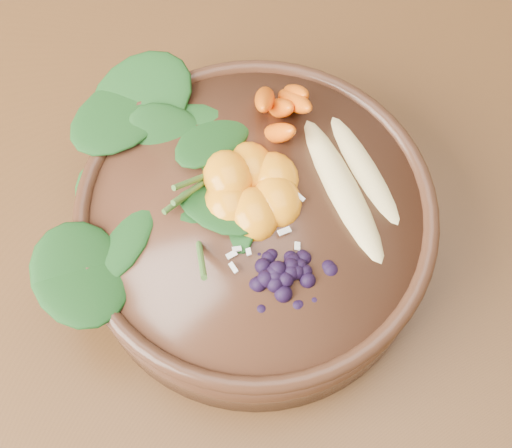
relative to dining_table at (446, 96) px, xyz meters
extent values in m
plane|color=#381E0F|center=(0.00, 0.00, -0.66)|extent=(4.00, 4.00, 0.00)
cube|color=#543318|center=(0.00, 0.00, 0.07)|extent=(1.60, 0.90, 0.04)
cylinder|color=#3D2417|center=(-0.24, -0.15, 0.13)|extent=(0.26, 0.26, 0.07)
ellipsoid|color=#E0CC84|center=(-0.16, -0.14, 0.17)|extent=(0.05, 0.13, 0.02)
ellipsoid|color=#E0CC84|center=(-0.18, -0.15, 0.18)|extent=(0.04, 0.13, 0.02)
camera|label=1|loc=(-0.30, -0.36, 0.61)|focal=50.00mm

